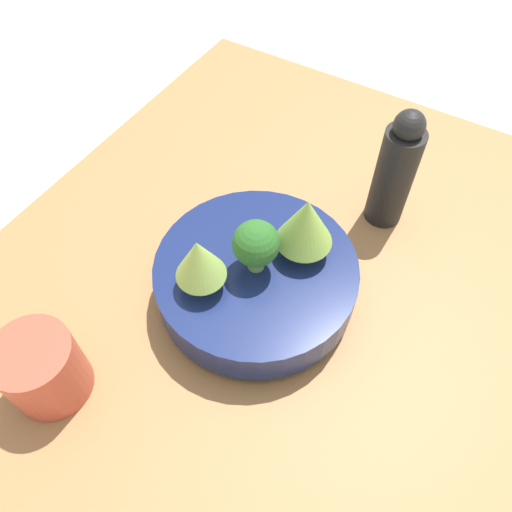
% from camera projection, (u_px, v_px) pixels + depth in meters
% --- Properties ---
extents(ground_plane, '(6.00, 6.00, 0.00)m').
position_uv_depth(ground_plane, '(272.00, 307.00, 0.67)').
color(ground_plane, beige).
extents(table, '(0.92, 0.75, 0.04)m').
position_uv_depth(table, '(273.00, 299.00, 0.65)').
color(table, '#9E7042').
rests_on(table, ground_plane).
extents(bowl, '(0.24, 0.24, 0.06)m').
position_uv_depth(bowl, '(256.00, 278.00, 0.60)').
color(bowl, navy).
rests_on(bowl, table).
extents(romanesco_piece_near, '(0.06, 0.06, 0.08)m').
position_uv_depth(romanesco_piece_near, '(199.00, 260.00, 0.53)').
color(romanesco_piece_near, '#609347').
rests_on(romanesco_piece_near, bowl).
extents(romanesco_piece_far, '(0.07, 0.07, 0.09)m').
position_uv_depth(romanesco_piece_far, '(306.00, 222.00, 0.55)').
color(romanesco_piece_far, '#7AB256').
rests_on(romanesco_piece_far, bowl).
extents(broccoli_floret_center, '(0.05, 0.05, 0.07)m').
position_uv_depth(broccoli_floret_center, '(256.00, 244.00, 0.55)').
color(broccoli_floret_center, '#7AB256').
rests_on(broccoli_floret_center, bowl).
extents(cup, '(0.08, 0.08, 0.09)m').
position_uv_depth(cup, '(43.00, 369.00, 0.53)').
color(cup, '#C64C38').
rests_on(cup, table).
extents(pepper_mill, '(0.05, 0.05, 0.18)m').
position_uv_depth(pepper_mill, '(395.00, 172.00, 0.64)').
color(pepper_mill, black).
rests_on(pepper_mill, table).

